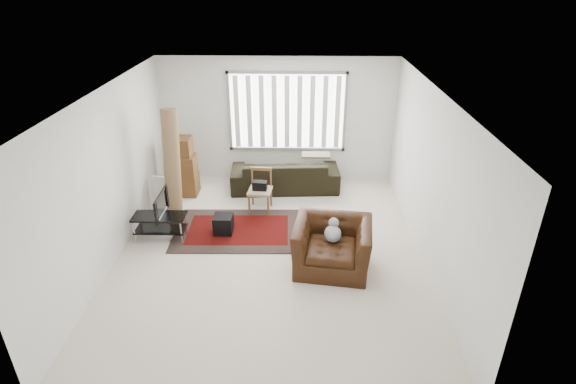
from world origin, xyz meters
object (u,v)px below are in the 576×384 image
armchair (332,243)px  side_chair (260,188)px  tv_stand (160,222)px  sofa (285,170)px  moving_boxes (184,169)px

armchair → side_chair: bearing=132.1°
tv_stand → sofa: 2.96m
tv_stand → side_chair: 2.01m
moving_boxes → armchair: moving_boxes is taller
sofa → side_chair: size_ratio=2.78×
tv_stand → sofa: size_ratio=0.40×
sofa → armchair: bearing=102.9°
moving_boxes → side_chair: 1.75m
moving_boxes → armchair: 3.85m
sofa → armchair: size_ratio=1.73×
tv_stand → moving_boxes: (0.04, 1.75, 0.25)m
moving_boxes → sofa: size_ratio=0.54×
tv_stand → armchair: size_ratio=0.69×
tv_stand → sofa: bearing=44.3°
sofa → moving_boxes: bearing=5.1°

